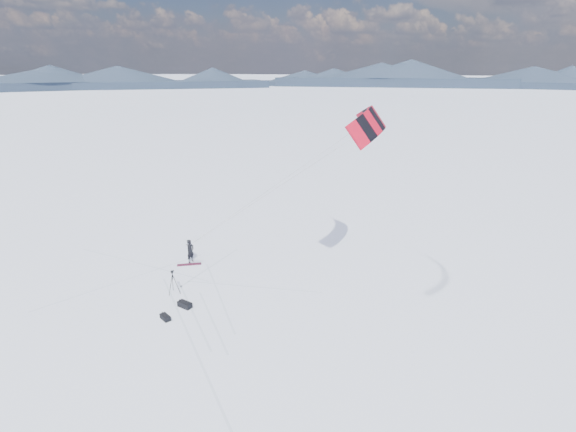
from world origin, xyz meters
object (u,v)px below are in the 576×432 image
at_px(snowkiter, 191,262).
at_px(gear_bag_b, 165,317).
at_px(snowboard, 189,264).
at_px(tripod, 173,279).
at_px(gear_bag_a, 185,305).

xyz_separation_m(snowkiter, gear_bag_b, (2.92, -6.54, 0.14)).
distance_m(snowboard, tripod, 4.04).
height_order(snowkiter, gear_bag_a, snowkiter).
relative_size(snowboard, tripod, 1.09).
bearing_deg(gear_bag_a, tripod, 155.61).
distance_m(snowkiter, gear_bag_a, 6.00).
distance_m(gear_bag_a, gear_bag_b, 1.47).
distance_m(snowkiter, tripod, 4.46).
xyz_separation_m(snowkiter, snowboard, (0.12, -0.41, 0.02)).
relative_size(snowkiter, gear_bag_a, 1.89).
distance_m(snowboard, gear_bag_a, 5.59).
relative_size(tripod, gear_bag_b, 2.00).
relative_size(snowkiter, gear_bag_b, 2.22).
bearing_deg(gear_bag_b, snowboard, 138.88).
xyz_separation_m(tripod, gear_bag_b, (1.31, -2.50, -0.85)).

